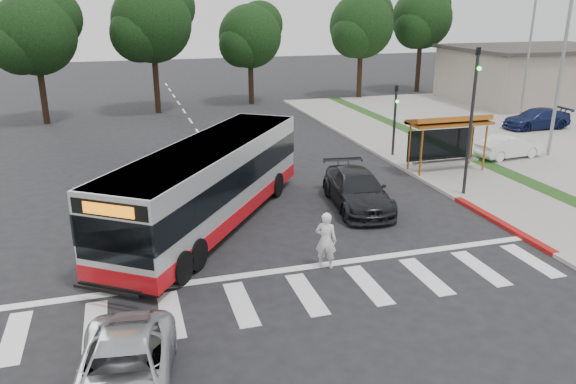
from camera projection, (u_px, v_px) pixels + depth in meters
name	position (u px, v px, depth m)	size (l,w,h in m)	color
ground	(265.00, 232.00, 21.27)	(140.00, 140.00, 0.00)	black
sidewalk_east	(419.00, 156.00, 31.49)	(4.00, 40.00, 0.12)	gray
curb_east	(387.00, 159.00, 30.95)	(0.30, 40.00, 0.15)	#9E9991
curb_east_red	(501.00, 223.00, 21.87)	(0.32, 6.00, 0.15)	maroon
parking_lot	(568.00, 135.00, 36.57)	(18.00, 36.00, 0.10)	gray
commercial_building	(536.00, 76.00, 48.67)	(14.00, 10.00, 4.40)	gray
building_roof_cap	(540.00, 48.00, 47.91)	(14.60, 10.60, 0.30)	#383330
crosswalk_ladder	(307.00, 294.00, 16.73)	(18.00, 2.60, 0.01)	silver
bus_shelter	(448.00, 127.00, 28.08)	(4.20, 1.60, 2.86)	#9F571A
traffic_signal_ne_tall	(472.00, 110.00, 23.98)	(0.18, 0.37, 6.50)	black
traffic_signal_ne_short	(395.00, 113.00, 30.78)	(0.18, 0.37, 4.00)	black
lot_light_front	(564.00, 49.00, 29.70)	(1.90, 0.35, 9.01)	gray
lot_light_mid	(531.00, 37.00, 40.41)	(1.90, 0.35, 9.01)	gray
tree_ne_a	(362.00, 25.00, 49.05)	(6.16, 5.74, 9.30)	black
tree_ne_b	(422.00, 17.00, 52.59)	(6.16, 5.74, 10.02)	black
tree_north_a	(153.00, 21.00, 42.18)	(6.60, 6.15, 10.17)	black
tree_north_b	(251.00, 35.00, 46.56)	(5.72, 5.33, 8.43)	black
tree_north_c	(36.00, 33.00, 38.39)	(6.16, 5.74, 9.30)	black
transit_bus	(210.00, 185.00, 21.48)	(2.69, 12.41, 3.21)	#B8BABD
pedestrian	(326.00, 240.00, 18.13)	(0.70, 0.46, 1.92)	white
dark_sedan	(357.00, 190.00, 23.64)	(2.14, 5.25, 1.52)	black
silver_suv_south	(124.00, 373.00, 12.13)	(2.12, 4.60, 1.28)	#B1B3B7
parked_car_1	(509.00, 146.00, 30.88)	(1.33, 3.80, 1.25)	white
parked_car_3	(537.00, 119.00, 38.01)	(1.90, 4.66, 1.35)	#151F4C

